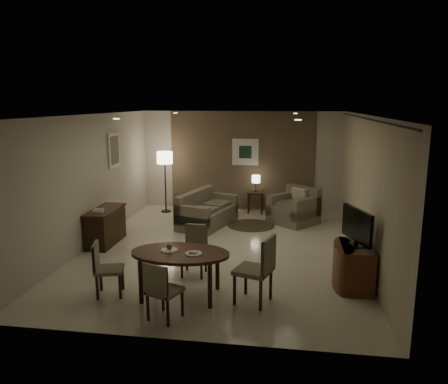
% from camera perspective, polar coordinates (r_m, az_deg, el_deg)
% --- Properties ---
extents(room_shell, '(5.50, 7.00, 2.70)m').
position_cam_1_polar(room_shell, '(9.01, 0.19, 1.50)').
color(room_shell, beige).
rests_on(room_shell, ground).
extents(taupe_accent, '(3.96, 0.03, 2.70)m').
position_cam_1_polar(taupe_accent, '(12.03, 2.33, 4.08)').
color(taupe_accent, brown).
rests_on(taupe_accent, wall_back).
extents(curtain_wall, '(0.08, 6.70, 2.58)m').
position_cam_1_polar(curtain_wall, '(8.64, 17.66, 0.30)').
color(curtain_wall, '#BDAF93').
rests_on(curtain_wall, wall_right).
extents(curtain_rod, '(0.03, 6.80, 0.03)m').
position_cam_1_polar(curtain_rod, '(8.49, 18.22, 9.07)').
color(curtain_rod, black).
rests_on(curtain_rod, wall_right).
extents(art_back_frame, '(0.72, 0.03, 0.72)m').
position_cam_1_polar(art_back_frame, '(11.96, 2.80, 5.24)').
color(art_back_frame, silver).
rests_on(art_back_frame, wall_back).
extents(art_back_canvas, '(0.34, 0.01, 0.34)m').
position_cam_1_polar(art_back_canvas, '(11.95, 2.80, 5.23)').
color(art_back_canvas, black).
rests_on(art_back_canvas, wall_back).
extents(art_left_frame, '(0.03, 0.60, 0.80)m').
position_cam_1_polar(art_left_frame, '(10.43, -14.16, 5.33)').
color(art_left_frame, silver).
rests_on(art_left_frame, wall_left).
extents(art_left_canvas, '(0.01, 0.46, 0.64)m').
position_cam_1_polar(art_left_canvas, '(10.43, -14.09, 5.33)').
color(art_left_canvas, gray).
rests_on(art_left_canvas, wall_left).
extents(downlight_nl, '(0.10, 0.10, 0.01)m').
position_cam_1_polar(downlight_nl, '(7.10, -13.88, 9.27)').
color(downlight_nl, white).
rests_on(downlight_nl, ceiling).
extents(downlight_nr, '(0.10, 0.10, 0.01)m').
position_cam_1_polar(downlight_nr, '(6.57, 9.65, 9.27)').
color(downlight_nr, white).
rests_on(downlight_nr, ceiling).
extents(downlight_fl, '(0.10, 0.10, 0.01)m').
position_cam_1_polar(downlight_fl, '(10.52, -6.36, 10.22)').
color(downlight_fl, white).
rests_on(downlight_fl, ceiling).
extents(downlight_fr, '(0.10, 0.10, 0.01)m').
position_cam_1_polar(downlight_fr, '(10.17, 9.32, 10.09)').
color(downlight_fr, white).
rests_on(downlight_fr, ceiling).
extents(console_desk, '(0.48, 1.20, 0.75)m').
position_cam_1_polar(console_desk, '(9.53, -15.20, -4.35)').
color(console_desk, '#481F17').
rests_on(console_desk, floor).
extents(telephone, '(0.20, 0.14, 0.09)m').
position_cam_1_polar(telephone, '(9.16, -16.08, -2.30)').
color(telephone, white).
rests_on(telephone, console_desk).
extents(tv_cabinet, '(0.48, 0.90, 0.70)m').
position_cam_1_polar(tv_cabinet, '(7.43, 16.82, -9.28)').
color(tv_cabinet, '#5E2E1C').
rests_on(tv_cabinet, floor).
extents(flat_tv, '(0.36, 0.85, 0.60)m').
position_cam_1_polar(flat_tv, '(7.22, 16.98, -4.30)').
color(flat_tv, black).
rests_on(flat_tv, tv_cabinet).
extents(dining_table, '(1.51, 0.95, 0.71)m').
position_cam_1_polar(dining_table, '(6.83, -5.71, -10.63)').
color(dining_table, '#481F17').
rests_on(dining_table, floor).
extents(chair_near, '(0.53, 0.53, 0.84)m').
position_cam_1_polar(chair_near, '(6.17, -7.73, -12.55)').
color(chair_near, gray).
rests_on(chair_near, floor).
extents(chair_far, '(0.43, 0.43, 0.86)m').
position_cam_1_polar(chair_far, '(7.58, -3.96, -7.72)').
color(chair_far, gray).
rests_on(chair_far, floor).
extents(chair_left, '(0.50, 0.50, 0.84)m').
position_cam_1_polar(chair_left, '(7.04, -14.73, -9.70)').
color(chair_left, gray).
rests_on(chair_left, floor).
extents(chair_right, '(0.63, 0.63, 1.03)m').
position_cam_1_polar(chair_right, '(6.57, 3.83, -10.06)').
color(chair_right, gray).
rests_on(chair_right, floor).
extents(plate_a, '(0.26, 0.26, 0.02)m').
position_cam_1_polar(plate_a, '(6.80, -7.15, -7.53)').
color(plate_a, white).
rests_on(plate_a, dining_table).
extents(plate_b, '(0.26, 0.26, 0.02)m').
position_cam_1_polar(plate_b, '(6.61, -4.01, -8.02)').
color(plate_b, white).
rests_on(plate_b, dining_table).
extents(fruit_apple, '(0.09, 0.09, 0.09)m').
position_cam_1_polar(fruit_apple, '(6.78, -7.16, -7.11)').
color(fruit_apple, '#AB5113').
rests_on(fruit_apple, plate_a).
extents(napkin, '(0.12, 0.08, 0.03)m').
position_cam_1_polar(napkin, '(6.60, -4.01, -7.84)').
color(napkin, white).
rests_on(napkin, plate_b).
extents(round_rug, '(1.14, 1.14, 0.01)m').
position_cam_1_polar(round_rug, '(10.64, 3.58, -4.36)').
color(round_rug, '#443B26').
rests_on(round_rug, floor).
extents(sofa, '(1.91, 1.33, 0.82)m').
position_cam_1_polar(sofa, '(10.57, -2.15, -2.20)').
color(sofa, gray).
rests_on(sofa, floor).
extents(armchair, '(1.36, 1.35, 0.88)m').
position_cam_1_polar(armchair, '(10.85, 9.06, -1.79)').
color(armchair, gray).
rests_on(armchair, floor).
extents(side_table, '(0.45, 0.45, 0.57)m').
position_cam_1_polar(side_table, '(11.82, 4.15, -1.33)').
color(side_table, black).
rests_on(side_table, floor).
extents(table_lamp, '(0.22, 0.22, 0.50)m').
position_cam_1_polar(table_lamp, '(11.71, 4.19, 1.22)').
color(table_lamp, '#FFEAC1').
rests_on(table_lamp, side_table).
extents(floor_lamp, '(0.42, 0.42, 1.64)m').
position_cam_1_polar(floor_lamp, '(11.87, -7.67, 1.30)').
color(floor_lamp, '#FFE5B7').
rests_on(floor_lamp, floor).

